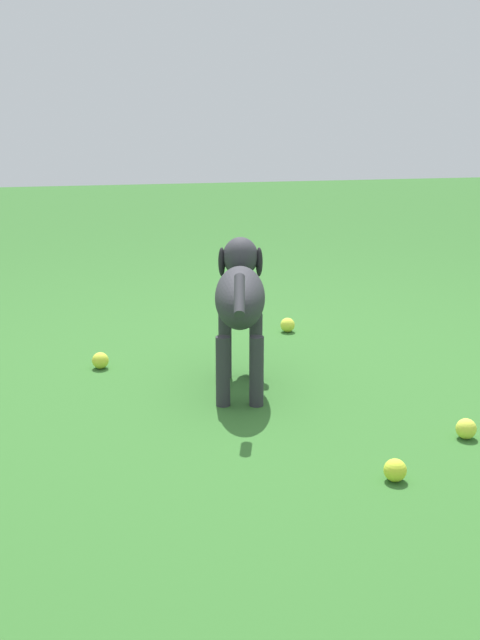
{
  "coord_description": "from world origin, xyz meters",
  "views": [
    {
      "loc": [
        0.65,
        2.97,
        1.07
      ],
      "look_at": [
        0.09,
        0.13,
        0.27
      ],
      "focal_mm": 46.74,
      "sensor_mm": 36.0,
      "label": 1
    }
  ],
  "objects": [
    {
      "name": "tennis_ball_1",
      "position": [
        0.59,
        -0.23,
        0.03
      ],
      "size": [
        0.07,
        0.07,
        0.07
      ],
      "primitive_type": "sphere",
      "color": "#CAD439",
      "rests_on": "ground"
    },
    {
      "name": "dog",
      "position": [
        0.08,
        0.08,
        0.35
      ],
      "size": [
        0.28,
        0.77,
        0.52
      ],
      "rotation": [
        0.0,
        0.0,
        4.51
      ],
      "color": "#2D2D33",
      "rests_on": "ground"
    },
    {
      "name": "tennis_ball_3",
      "position": [
        -0.27,
        -0.59,
        0.03
      ],
      "size": [
        0.07,
        0.07,
        0.07
      ],
      "primitive_type": "sphere",
      "color": "#D1DC3D",
      "rests_on": "ground"
    },
    {
      "name": "tennis_ball_0",
      "position": [
        -0.2,
        0.94,
        0.03
      ],
      "size": [
        0.07,
        0.07,
        0.07
      ],
      "primitive_type": "sphere",
      "color": "#CCD934",
      "rests_on": "ground"
    },
    {
      "name": "tennis_ball_2",
      "position": [
        -0.53,
        0.7,
        0.03
      ],
      "size": [
        0.07,
        0.07,
        0.07
      ],
      "primitive_type": "sphere",
      "color": "#D5DB41",
      "rests_on": "ground"
    },
    {
      "name": "ground",
      "position": [
        0.0,
        0.0,
        0.0
      ],
      "size": [
        14.0,
        14.0,
        0.0
      ],
      "primitive_type": "plane",
      "color": "#2D6026"
    },
    {
      "name": "tennis_ball_4",
      "position": [
        -0.14,
        -0.93,
        0.03
      ],
      "size": [
        0.07,
        0.07,
        0.07
      ],
      "primitive_type": "sphere",
      "color": "yellow",
      "rests_on": "ground"
    }
  ]
}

